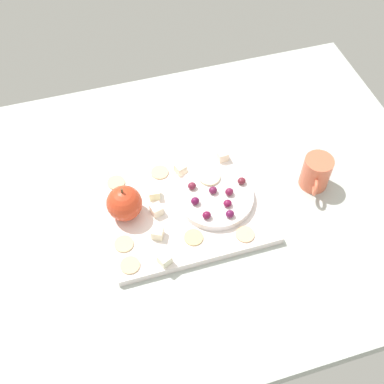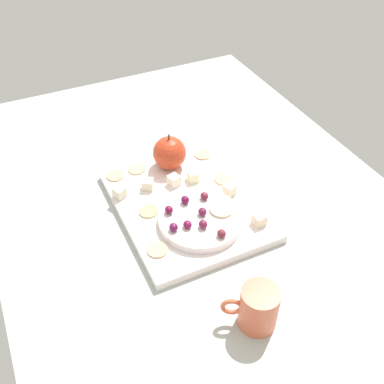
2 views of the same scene
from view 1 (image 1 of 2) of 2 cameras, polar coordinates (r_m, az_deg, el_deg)
table at (r=114.29cm, az=-2.05°, el=-1.74°), size 127.56×89.39×3.98cm
platter at (r=110.30cm, az=-0.87°, el=-1.99°), size 36.94×29.24×1.96cm
serving_dish at (r=110.04cm, az=2.79°, el=-0.56°), size 17.78×17.78×1.82cm
apple_whole at (r=106.12cm, az=-8.10°, el=-1.34°), size 7.99×7.99×7.99cm
apple_stem at (r=102.43cm, az=-8.40°, el=0.14°), size 0.50×0.50×1.20cm
cheese_cube_0 at (r=101.03cm, az=-3.31°, el=-8.07°), size 3.24×3.24×2.44cm
cheese_cube_1 at (r=110.42cm, az=-4.56°, el=-0.16°), size 2.67×2.67×2.44cm
cheese_cube_2 at (r=107.72cm, az=-4.26°, el=-2.14°), size 2.95×2.95×2.44cm
cheese_cube_3 at (r=104.37cm, az=-4.13°, el=-4.91°), size 3.28×3.28×2.44cm
cheese_cube_4 at (r=114.62cm, az=-1.38°, el=2.81°), size 3.09×3.09×2.44cm
cheese_cube_5 at (r=117.49cm, az=3.68°, el=4.37°), size 2.62×2.62×2.44cm
cracker_0 at (r=104.71cm, az=0.19°, el=-5.46°), size 4.21×4.21×0.40cm
cracker_1 at (r=102.22cm, az=-7.43°, el=-8.69°), size 4.21×4.21×0.40cm
cracker_2 at (r=104.91cm, az=-8.15°, el=-6.18°), size 4.21×4.21×0.40cm
cracker_3 at (r=105.76cm, az=6.37°, el=-5.06°), size 4.21×4.21×0.40cm
cracker_4 at (r=114.69cm, az=-9.08°, el=1.13°), size 4.21×4.21×0.40cm
cracker_5 at (r=115.44cm, az=-3.88°, el=2.36°), size 4.21×4.21×0.40cm
grape_0 at (r=109.48cm, az=0.02°, el=0.67°), size 1.94×1.74×1.65cm
grape_1 at (r=105.37cm, az=4.57°, el=-2.63°), size 1.94×1.74×1.71cm
grape_2 at (r=111.08cm, az=5.96°, el=1.33°), size 1.94×1.74×1.61cm
grape_3 at (r=106.96cm, az=0.38°, el=-1.08°), size 1.94×1.74×1.83cm
grape_4 at (r=107.02cm, az=4.28°, el=-1.36°), size 1.94×1.74×1.59cm
grape_5 at (r=108.91cm, az=2.53°, el=0.22°), size 1.94×1.74×1.70cm
grape_6 at (r=108.80cm, az=4.49°, el=0.03°), size 1.94×1.74×1.82cm
grape_7 at (r=104.87cm, az=1.76°, el=-2.79°), size 1.94×1.74×1.78cm
apple_slice_0 at (r=111.89cm, az=2.10°, el=1.79°), size 5.03×5.03×0.60cm
cup at (r=116.16cm, az=14.63°, el=2.26°), size 6.86×9.41×8.56cm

